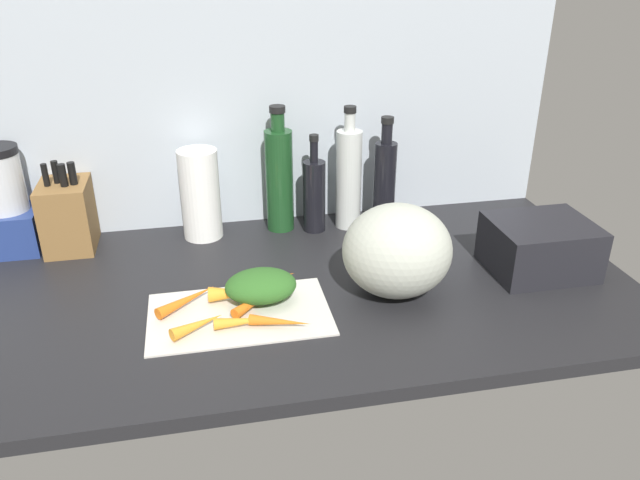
{
  "coord_description": "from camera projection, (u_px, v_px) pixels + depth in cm",
  "views": [
    {
      "loc": [
        -10.6,
        -121.64,
        70.62
      ],
      "look_at": [
        12.79,
        -6.88,
        13.73
      ],
      "focal_mm": 35.01,
      "sensor_mm": 36.0,
      "label": 1
    }
  ],
  "objects": [
    {
      "name": "carrot_0",
      "position": [
        236.0,
        293.0,
        1.33
      ],
      "size": [
        11.88,
        4.41,
        3.31
      ],
      "primitive_type": "cone",
      "rotation": [
        0.0,
        1.57,
        -0.1
      ],
      "color": "orange",
      "rests_on": "cutting_board"
    },
    {
      "name": "carrot_1",
      "position": [
        187.0,
        300.0,
        1.31
      ],
      "size": [
        13.25,
        11.01,
        2.47
      ],
      "primitive_type": "cone",
      "rotation": [
        0.0,
        1.57,
        0.66
      ],
      "color": "orange",
      "rests_on": "cutting_board"
    },
    {
      "name": "bottle_2",
      "position": [
        349.0,
        177.0,
        1.64
      ],
      "size": [
        6.72,
        6.72,
        32.74
      ],
      "color": "silver",
      "rests_on": "ground_plane"
    },
    {
      "name": "bottle_3",
      "position": [
        385.0,
        181.0,
        1.66
      ],
      "size": [
        5.89,
        5.89,
        29.63
      ],
      "color": "black",
      "rests_on": "ground_plane"
    },
    {
      "name": "carrot_greens_pile",
      "position": [
        263.0,
        286.0,
        1.32
      ],
      "size": [
        15.26,
        11.74,
        6.45
      ],
      "primitive_type": "ellipsoid",
      "color": "#2D6023",
      "rests_on": "cutting_board"
    },
    {
      "name": "winter_squash",
      "position": [
        397.0,
        250.0,
        1.34
      ],
      "size": [
        23.73,
        22.58,
        20.28
      ],
      "primitive_type": "ellipsoid",
      "color": "#B2B7A8",
      "rests_on": "ground_plane"
    },
    {
      "name": "ground_plane",
      "position": [
        258.0,
        293.0,
        1.41
      ],
      "size": [
        170.0,
        80.0,
        3.0
      ],
      "primitive_type": "cube",
      "color": "black"
    },
    {
      "name": "paper_towel_roll",
      "position": [
        200.0,
        194.0,
        1.59
      ],
      "size": [
        10.05,
        10.05,
        23.36
      ],
      "primitive_type": "cylinder",
      "color": "white",
      "rests_on": "ground_plane"
    },
    {
      "name": "bottle_1",
      "position": [
        314.0,
        194.0,
        1.63
      ],
      "size": [
        5.89,
        5.89,
        26.15
      ],
      "color": "black",
      "rests_on": "ground_plane"
    },
    {
      "name": "bottle_0",
      "position": [
        279.0,
        178.0,
        1.62
      ],
      "size": [
        7.24,
        7.24,
        33.18
      ],
      "color": "#19421E",
      "rests_on": "ground_plane"
    },
    {
      "name": "dish_rack",
      "position": [
        540.0,
        247.0,
        1.45
      ],
      "size": [
        22.89,
        19.13,
        12.06
      ],
      "primitive_type": "cube",
      "color": "black",
      "rests_on": "ground_plane"
    },
    {
      "name": "carrot_2",
      "position": [
        264.0,
        296.0,
        1.33
      ],
      "size": [
        14.02,
        13.68,
        2.32
      ],
      "primitive_type": "cone",
      "rotation": [
        0.0,
        1.57,
        0.77
      ],
      "color": "orange",
      "rests_on": "cutting_board"
    },
    {
      "name": "blender_appliance",
      "position": [
        7.0,
        207.0,
        1.52
      ],
      "size": [
        13.79,
        13.79,
        26.67
      ],
      "color": "navy",
      "rests_on": "ground_plane"
    },
    {
      "name": "carrot_6",
      "position": [
        246.0,
        321.0,
        1.24
      ],
      "size": [
        12.6,
        2.7,
        2.36
      ],
      "primitive_type": "cone",
      "rotation": [
        0.0,
        1.57,
        -0.03
      ],
      "color": "orange",
      "rests_on": "cutting_board"
    },
    {
      "name": "carrot_3",
      "position": [
        198.0,
        325.0,
        1.23
      ],
      "size": [
        11.18,
        7.69,
        2.59
      ],
      "primitive_type": "cone",
      "rotation": [
        0.0,
        1.57,
        0.5
      ],
      "color": "orange",
      "rests_on": "cutting_board"
    },
    {
      "name": "carrot_5",
      "position": [
        280.0,
        322.0,
        1.24
      ],
      "size": [
        12.55,
        6.18,
        2.22
      ],
      "primitive_type": "cone",
      "rotation": [
        0.0,
        1.57,
        -0.33
      ],
      "color": "orange",
      "rests_on": "cutting_board"
    },
    {
      "name": "carrot_4",
      "position": [
        273.0,
        280.0,
        1.39
      ],
      "size": [
        11.28,
        6.74,
        2.42
      ],
      "primitive_type": "cone",
      "rotation": [
        0.0,
        1.57,
        0.41
      ],
      "color": "orange",
      "rests_on": "cutting_board"
    },
    {
      "name": "wall_back",
      "position": [
        236.0,
        112.0,
        1.61
      ],
      "size": [
        170.0,
        3.0,
        60.0
      ],
      "primitive_type": "cube",
      "color": "#ADB7C1",
      "rests_on": "ground_plane"
    },
    {
      "name": "cutting_board",
      "position": [
        239.0,
        313.0,
        1.29
      ],
      "size": [
        37.43,
        22.97,
        0.8
      ],
      "primitive_type": "cube",
      "color": "beige",
      "rests_on": "ground_plane"
    },
    {
      "name": "knife_block",
      "position": [
        68.0,
        215.0,
        1.54
      ],
      "size": [
        11.64,
        14.65,
        22.63
      ],
      "color": "brown",
      "rests_on": "ground_plane"
    }
  ]
}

